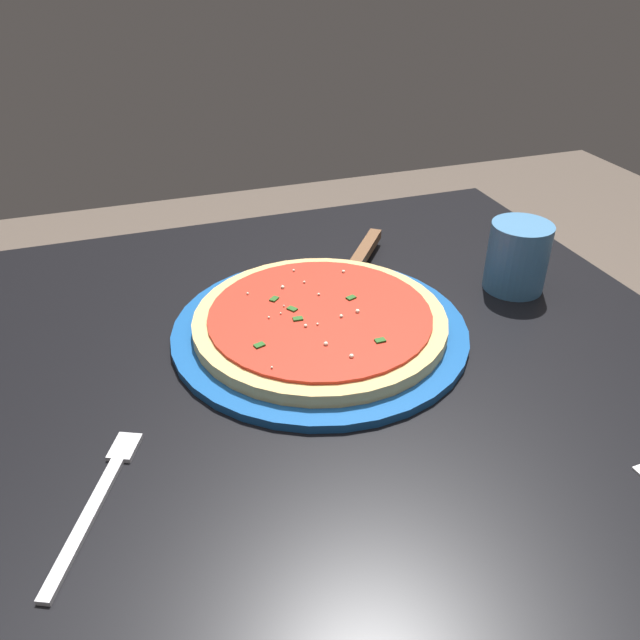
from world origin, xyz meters
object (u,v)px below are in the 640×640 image
cup_tall_drink (517,257)px  fork (99,497)px  pizza (320,320)px  pizza_server (358,263)px  serving_plate (320,330)px

cup_tall_drink → fork: size_ratio=0.54×
pizza → fork: 0.33m
pizza_server → fork: (-0.32, 0.38, -0.01)m
serving_plate → fork: bearing=124.5°
fork → cup_tall_drink: bearing=-69.5°
serving_plate → pizza_server: pizza_server is taller
pizza → pizza_server: pizza is taller
serving_plate → fork: serving_plate is taller
pizza → fork: pizza is taller
fork → serving_plate: bearing=-55.5°
pizza_server → cup_tall_drink: size_ratio=2.10×
serving_plate → cup_tall_drink: bearing=-85.4°
serving_plate → cup_tall_drink: cup_tall_drink is taller
serving_plate → fork: (-0.19, 0.27, -0.00)m
serving_plate → fork: 0.33m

